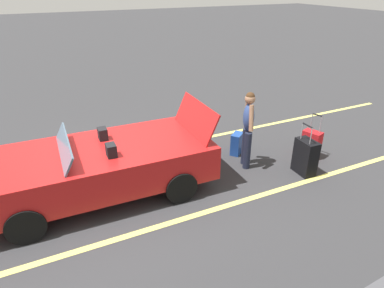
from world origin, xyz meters
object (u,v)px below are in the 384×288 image
at_px(suitcase_large_black, 306,157).
at_px(suitcase_small_carryon, 237,144).
at_px(suitcase_medium_bright, 311,144).
at_px(traveler_person, 248,126).
at_px(convertible_car, 87,169).

height_order(suitcase_large_black, suitcase_small_carryon, suitcase_large_black).
bearing_deg(suitcase_medium_bright, traveler_person, -28.99).
bearing_deg(suitcase_large_black, suitcase_small_carryon, 123.36).
bearing_deg(traveler_person, convertible_car, 16.20).
bearing_deg(suitcase_small_carryon, convertible_car, -123.63).
relative_size(suitcase_medium_bright, suitcase_small_carryon, 2.01).
height_order(suitcase_large_black, traveler_person, traveler_person).
bearing_deg(convertible_car, suitcase_medium_bright, 174.50).
xyz_separation_m(suitcase_large_black, suitcase_small_carryon, (0.80, -1.33, -0.12)).
bearing_deg(suitcase_small_carryon, traveler_person, -51.31).
bearing_deg(traveler_person, suitcase_medium_bright, -169.55).
bearing_deg(suitcase_medium_bright, suitcase_large_black, 20.05).
xyz_separation_m(suitcase_large_black, traveler_person, (0.93, -0.78, 0.56)).
xyz_separation_m(convertible_car, suitcase_large_black, (-4.17, 1.06, -0.22)).
bearing_deg(suitcase_small_carryon, suitcase_large_black, -7.27).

